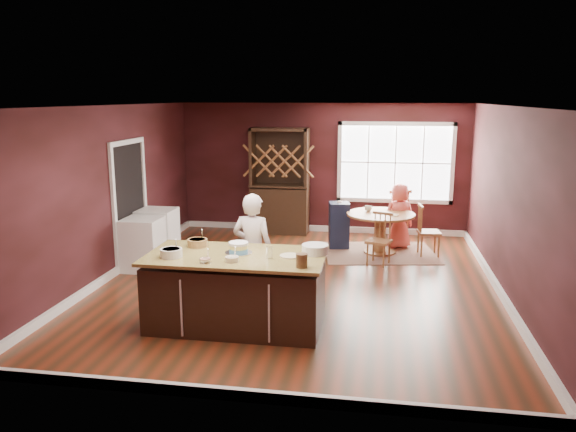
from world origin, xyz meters
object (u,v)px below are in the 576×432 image
object	(u,v)px
chair_south	(379,239)
chair_north	(396,216)
baker	(253,250)
hutch	(280,181)
toddler	(341,205)
layer_cake	(239,248)
dining_table	(380,225)
high_chair	(339,224)
kitchen_island	(237,292)
washer	(143,244)
chair_east	(429,230)
dryer	(158,234)
seated_woman	(399,216)

from	to	relation	value
chair_south	chair_north	world-z (taller)	chair_north
baker	hutch	distance (m)	4.25
toddler	layer_cake	bearing A→B (deg)	-104.36
chair_north	dining_table	bearing A→B (deg)	51.22
chair_north	high_chair	distance (m)	1.20
baker	hutch	xyz separation A→B (m)	(-0.38, 4.22, 0.31)
chair_south	high_chair	size ratio (longest dim) A/B	0.99
baker	dining_table	bearing A→B (deg)	-112.46
chair_north	layer_cake	bearing A→B (deg)	46.24
kitchen_island	dining_table	world-z (taller)	kitchen_island
kitchen_island	high_chair	size ratio (longest dim) A/B	2.42
chair_south	washer	xyz separation A→B (m)	(-3.85, -0.92, -0.02)
chair_north	kitchen_island	bearing A→B (deg)	46.46
high_chair	washer	size ratio (longest dim) A/B	1.05
toddler	hutch	size ratio (longest dim) A/B	0.12
dining_table	chair_east	world-z (taller)	chair_east
toddler	baker	bearing A→B (deg)	-106.45
dining_table	dryer	xyz separation A→B (m)	(-3.88, -1.01, -0.09)
chair_south	dryer	bearing A→B (deg)	-156.51
kitchen_island	washer	world-z (taller)	kitchen_island
seated_woman	toddler	world-z (taller)	seated_woman
kitchen_island	dryer	size ratio (longest dim) A/B	2.45
dryer	seated_woman	bearing A→B (deg)	18.83
chair_east	chair_north	bearing A→B (deg)	27.59
chair_north	hutch	distance (m)	2.50
dining_table	high_chair	world-z (taller)	high_chair
dining_table	chair_north	bearing A→B (deg)	69.89
seated_woman	toddler	size ratio (longest dim) A/B	4.77
baker	chair_south	world-z (taller)	baker
chair_east	chair_south	xyz separation A→B (m)	(-0.89, -0.73, -0.02)
dining_table	hutch	distance (m)	2.53
chair_north	washer	distance (m)	4.85
hutch	chair_east	bearing A→B (deg)	-23.56
dining_table	dryer	bearing A→B (deg)	-165.36
high_chair	hutch	xyz separation A→B (m)	(-1.32, 1.02, 0.64)
dining_table	toddler	bearing A→B (deg)	154.98
chair_east	hutch	size ratio (longest dim) A/B	0.43
kitchen_island	dining_table	xyz separation A→B (m)	(1.77, 3.65, 0.10)
chair_north	high_chair	size ratio (longest dim) A/B	1.20
layer_cake	dryer	world-z (taller)	layer_cake
seated_woman	hutch	bearing A→B (deg)	-41.80
baker	chair_north	distance (m)	4.25
baker	toddler	xyz separation A→B (m)	(0.97, 3.28, 0.03)
hutch	toddler	bearing A→B (deg)	-34.82
kitchen_island	dryer	distance (m)	3.37
chair_east	dryer	bearing A→B (deg)	94.57
baker	seated_woman	size ratio (longest dim) A/B	1.26
kitchen_island	washer	distance (m)	2.90
dining_table	chair_east	distance (m)	0.87
layer_cake	chair_east	bearing A→B (deg)	53.65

